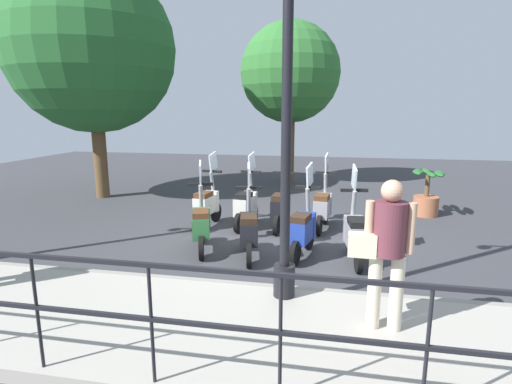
# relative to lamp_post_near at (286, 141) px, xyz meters

# --- Properties ---
(ground_plane) EXTENTS (28.00, 28.00, 0.00)m
(ground_plane) POSITION_rel_lamp_post_near_xyz_m (2.40, 0.35, -2.05)
(ground_plane) COLOR #38383D
(promenade_walkway) EXTENTS (2.20, 20.00, 0.15)m
(promenade_walkway) POSITION_rel_lamp_post_near_xyz_m (-0.75, 0.35, -1.98)
(promenade_walkway) COLOR #A39E93
(promenade_walkway) RESTS_ON ground_plane
(fence_railing) EXTENTS (0.04, 16.03, 1.07)m
(fence_railing) POSITION_rel_lamp_post_near_xyz_m (-1.80, 0.35, -1.17)
(fence_railing) COLOR black
(fence_railing) RESTS_ON promenade_walkway
(lamp_post_near) EXTENTS (0.26, 0.90, 4.30)m
(lamp_post_near) POSITION_rel_lamp_post_near_xyz_m (0.00, 0.00, 0.00)
(lamp_post_near) COLOR black
(lamp_post_near) RESTS_ON promenade_walkway
(pedestrian_with_bag) EXTENTS (0.33, 0.65, 1.59)m
(pedestrian_with_bag) POSITION_rel_lamp_post_near_xyz_m (-0.56, -1.10, -0.98)
(pedestrian_with_bag) COLOR beige
(pedestrian_with_bag) RESTS_ON promenade_walkway
(tree_large) EXTENTS (4.35, 4.35, 6.14)m
(tree_large) POSITION_rel_lamp_post_near_xyz_m (5.38, 5.76, 1.90)
(tree_large) COLOR brown
(tree_large) RESTS_ON ground_plane
(tree_distant) EXTENTS (3.16, 3.16, 5.15)m
(tree_distant) POSITION_rel_lamp_post_near_xyz_m (8.56, 0.89, 1.49)
(tree_distant) COLOR brown
(tree_distant) RESTS_ON ground_plane
(potted_palm) EXTENTS (1.06, 0.66, 1.05)m
(potted_palm) POSITION_rel_lamp_post_near_xyz_m (4.99, -2.70, -1.61)
(potted_palm) COLOR #9E5B3D
(potted_palm) RESTS_ON ground_plane
(scooter_near_0) EXTENTS (1.23, 0.44, 1.54)m
(scooter_near_0) POSITION_rel_lamp_post_near_xyz_m (1.67, -0.93, -1.57)
(scooter_near_0) COLOR black
(scooter_near_0) RESTS_ON ground_plane
(scooter_near_1) EXTENTS (1.22, 0.49, 1.54)m
(scooter_near_1) POSITION_rel_lamp_post_near_xyz_m (1.77, -0.09, -1.57)
(scooter_near_1) COLOR black
(scooter_near_1) RESTS_ON ground_plane
(scooter_near_2) EXTENTS (1.22, 0.49, 1.54)m
(scooter_near_2) POSITION_rel_lamp_post_near_xyz_m (1.55, 0.77, -1.57)
(scooter_near_2) COLOR black
(scooter_near_2) RESTS_ON ground_plane
(scooter_near_3) EXTENTS (1.20, 0.55, 1.54)m
(scooter_near_3) POSITION_rel_lamp_post_near_xyz_m (1.71, 1.64, -1.57)
(scooter_near_3) COLOR black
(scooter_near_3) RESTS_ON ground_plane
(scooter_far_0) EXTENTS (1.23, 0.44, 1.54)m
(scooter_far_0) POSITION_rel_lamp_post_near_xyz_m (3.40, -0.38, -1.57)
(scooter_far_0) COLOR black
(scooter_far_0) RESTS_ON ground_plane
(scooter_far_1) EXTENTS (1.23, 0.44, 1.54)m
(scooter_far_1) POSITION_rel_lamp_post_near_xyz_m (3.25, 0.47, -1.57)
(scooter_far_1) COLOR black
(scooter_far_1) RESTS_ON ground_plane
(scooter_far_2) EXTENTS (1.23, 0.46, 1.54)m
(scooter_far_2) POSITION_rel_lamp_post_near_xyz_m (3.26, 1.18, -1.57)
(scooter_far_2) COLOR black
(scooter_far_2) RESTS_ON ground_plane
(scooter_far_3) EXTENTS (1.23, 0.46, 1.54)m
(scooter_far_3) POSITION_rel_lamp_post_near_xyz_m (3.18, 2.00, -1.57)
(scooter_far_3) COLOR black
(scooter_far_3) RESTS_ON ground_plane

